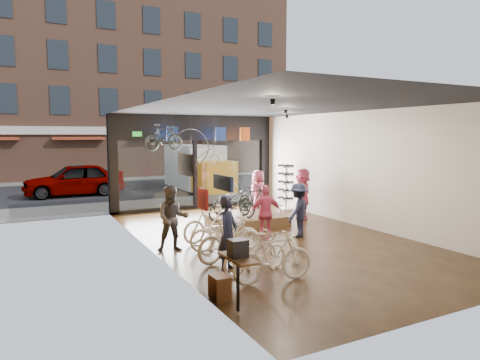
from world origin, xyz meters
TOP-DOWN VIEW (x-y plane):
  - ground_plane at (0.00, 0.00)m, footprint 7.00×12.00m
  - ceiling at (0.00, 0.00)m, footprint 7.00×12.00m
  - wall_left at (-3.52, 0.00)m, footprint 0.04×12.00m
  - wall_right at (3.52, 0.00)m, footprint 0.04×12.00m
  - wall_back at (0.00, -6.02)m, footprint 7.00×0.04m
  - storefront at (0.00, 6.00)m, footprint 7.00×0.26m
  - exit_sign at (-2.40, 5.88)m, footprint 0.35×0.06m
  - street_road at (0.00, 15.00)m, footprint 30.00×18.00m
  - sidewalk_near at (0.00, 7.20)m, footprint 30.00×2.40m
  - sidewalk_far at (0.00, 19.00)m, footprint 30.00×2.00m
  - opposite_building at (0.00, 21.50)m, footprint 26.00×5.00m
  - street_car at (-4.07, 12.00)m, footprint 4.74×1.91m
  - box_truck at (2.27, 11.00)m, footprint 2.07×6.22m
  - floor_bike_1 at (-1.95, -3.30)m, footprint 1.81×0.67m
  - floor_bike_2 at (-1.96, -2.59)m, footprint 1.75×0.83m
  - floor_bike_3 at (-2.07, -1.56)m, footprint 1.85×0.77m
  - floor_bike_4 at (-1.82, -0.73)m, footprint 1.92×1.12m
  - floor_bike_5 at (-1.73, 0.37)m, footprint 1.81×0.73m
  - display_platform at (0.33, 2.04)m, footprint 2.40×1.80m
  - display_bike_left at (-0.50, 1.50)m, footprint 1.70×0.64m
  - display_bike_mid at (0.69, 2.18)m, footprint 1.68×1.03m
  - display_bike_right at (0.06, 2.65)m, footprint 1.89×1.15m
  - customer_0 at (-2.42, -2.16)m, footprint 0.73×0.71m
  - customer_1 at (-3.00, -0.08)m, footprint 0.97×0.84m
  - customer_2 at (-0.31, -0.25)m, footprint 1.01×0.61m
  - customer_3 at (0.80, -0.27)m, footprint 1.20×1.05m
  - customer_4 at (1.43, 3.22)m, footprint 0.98×0.83m
  - customer_5 at (2.53, 1.94)m, footprint 1.35×1.73m
  - sunglasses_rack at (2.95, 3.68)m, footprint 0.61×0.52m
  - wall_merch at (-3.38, -3.50)m, footprint 0.40×2.40m
  - penny_farthing at (-0.32, 4.77)m, footprint 1.81×0.06m
  - hung_bike at (-1.87, 4.20)m, footprint 1.64×0.86m
  - jersey_left at (-1.22, 5.20)m, footprint 0.45×0.03m
  - jersey_mid at (0.81, 5.20)m, footprint 0.45×0.03m
  - jersey_right at (1.92, 5.20)m, footprint 0.45×0.03m

SIDE VIEW (x-z plane):
  - ground_plane at x=0.00m, z-range -0.04..0.00m
  - street_road at x=0.00m, z-range -0.02..0.00m
  - sidewalk_near at x=0.00m, z-range 0.00..0.12m
  - sidewalk_far at x=0.00m, z-range 0.00..0.12m
  - display_platform at x=0.33m, z-range 0.00..0.30m
  - floor_bike_2 at x=-1.96m, z-range 0.00..0.88m
  - floor_bike_4 at x=-1.82m, z-range 0.00..0.95m
  - floor_bike_5 at x=-1.73m, z-range 0.00..1.06m
  - floor_bike_1 at x=-1.95m, z-range 0.00..1.06m
  - floor_bike_3 at x=-2.07m, z-range 0.00..1.08m
  - display_bike_left at x=-0.50m, z-range 0.30..1.18m
  - display_bike_right at x=0.06m, z-range 0.30..1.24m
  - display_bike_mid at x=0.69m, z-range 0.30..1.28m
  - customer_3 at x=0.80m, z-range 0.00..1.61m
  - customer_2 at x=-0.31m, z-range 0.00..1.61m
  - street_car at x=-4.07m, z-range 0.00..1.62m
  - customer_0 at x=-2.42m, z-range 0.00..1.68m
  - customer_4 at x=1.43m, z-range 0.00..1.71m
  - customer_1 at x=-3.00m, z-range 0.00..1.72m
  - customer_5 at x=2.53m, z-range 0.00..1.83m
  - sunglasses_rack at x=2.95m, z-range 0.00..1.86m
  - box_truck at x=2.27m, z-range 0.00..2.45m
  - wall_merch at x=-3.38m, z-range 0.00..2.60m
  - wall_left at x=-3.52m, z-range 0.00..3.80m
  - wall_right at x=3.52m, z-range 0.00..3.80m
  - wall_back at x=0.00m, z-range 0.00..3.80m
  - storefront at x=0.00m, z-range 0.00..3.80m
  - penny_farthing at x=-0.32m, z-range 1.78..3.22m
  - hung_bike at x=-1.87m, z-range 2.45..3.40m
  - exit_sign at x=-2.40m, z-range 2.96..3.14m
  - jersey_left at x=-1.22m, z-range 2.77..3.32m
  - jersey_mid at x=0.81m, z-range 2.77..3.32m
  - jersey_right at x=1.92m, z-range 2.77..3.32m
  - ceiling at x=0.00m, z-range 3.80..3.84m
  - opposite_building at x=0.00m, z-range 0.00..14.00m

